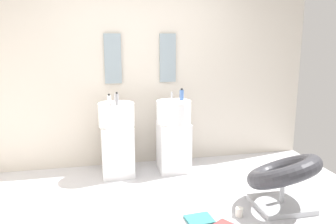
{
  "coord_description": "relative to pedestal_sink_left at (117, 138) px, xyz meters",
  "views": [
    {
      "loc": [
        -0.65,
        -3.1,
        1.77
      ],
      "look_at": [
        0.15,
        0.55,
        0.95
      ],
      "focal_mm": 37.3,
      "sensor_mm": 36.0,
      "label": 1
    }
  ],
  "objects": [
    {
      "name": "pedestal_sink_right",
      "position": [
        0.74,
        0.0,
        0.0
      ],
      "size": [
        0.45,
        0.45,
        1.05
      ],
      "color": "white",
      "rests_on": "ground_plane"
    },
    {
      "name": "ground_plane",
      "position": [
        0.37,
        -1.21,
        -0.52
      ],
      "size": [
        4.8,
        3.6,
        0.04
      ],
      "primitive_type": "cube",
      "color": "silver"
    },
    {
      "name": "magazine_teal",
      "position": [
        0.68,
        -1.36,
        -0.48
      ],
      "size": [
        0.27,
        0.24,
        0.03
      ],
      "primitive_type": "cube",
      "rotation": [
        0.0,
        0.0,
        0.09
      ],
      "color": "teal",
      "rests_on": "area_rug"
    },
    {
      "name": "vanity_mirror_left",
      "position": [
        0.0,
        0.37,
        0.97
      ],
      "size": [
        0.22,
        0.03,
        0.65
      ],
      "primitive_type": "cube",
      "color": "#8C9EA8"
    },
    {
      "name": "soap_bottle_grey",
      "position": [
        0.0,
        -0.14,
        0.52
      ],
      "size": [
        0.04,
        0.04,
        0.16
      ],
      "color": "#99999E",
      "rests_on": "pedestal_sink_left"
    },
    {
      "name": "coffee_mug",
      "position": [
        1.09,
        -1.36,
        -0.44
      ],
      "size": [
        0.08,
        0.08,
        0.09
      ],
      "primitive_type": "cylinder",
      "color": "white",
      "rests_on": "area_rug"
    },
    {
      "name": "pedestal_sink_left",
      "position": [
        0.0,
        0.0,
        0.0
      ],
      "size": [
        0.45,
        0.45,
        1.05
      ],
      "color": "white",
      "rests_on": "ground_plane"
    },
    {
      "name": "soap_bottle_blue",
      "position": [
        0.85,
        0.03,
        0.52
      ],
      "size": [
        0.06,
        0.06,
        0.15
      ],
      "color": "#4C72B7",
      "rests_on": "pedestal_sink_right"
    },
    {
      "name": "rear_partition",
      "position": [
        0.37,
        0.44,
        0.8
      ],
      "size": [
        4.8,
        0.1,
        2.6
      ],
      "primitive_type": "cube",
      "color": "beige",
      "rests_on": "ground_plane"
    },
    {
      "name": "vanity_mirror_right",
      "position": [
        0.74,
        0.37,
        0.97
      ],
      "size": [
        0.22,
        0.03,
        0.65
      ],
      "primitive_type": "cube",
      "color": "#8C9EA8"
    },
    {
      "name": "lounge_chair",
      "position": [
        1.61,
        -1.26,
        -0.15
      ],
      "size": [
        1.09,
        1.09,
        0.65
      ],
      "color": "#B7BABF",
      "rests_on": "ground_plane"
    },
    {
      "name": "area_rug",
      "position": [
        0.96,
        -1.34,
        -0.49
      ],
      "size": [
        1.27,
        0.88,
        0.01
      ],
      "primitive_type": "cube",
      "color": "#B2B2B7",
      "rests_on": "ground_plane"
    },
    {
      "name": "soap_bottle_white",
      "position": [
        -0.09,
        -0.13,
        0.51
      ],
      "size": [
        0.05,
        0.05,
        0.14
      ],
      "color": "white",
      "rests_on": "pedestal_sink_left"
    }
  ]
}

